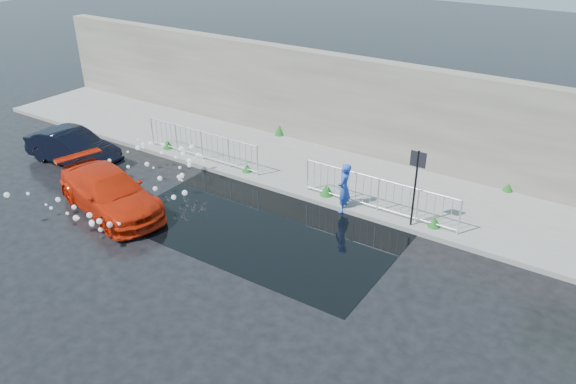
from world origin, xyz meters
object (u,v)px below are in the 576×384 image
Objects in this scene: person at (344,188)px; red_car at (110,192)px; dark_car at (73,147)px; sign_post at (416,177)px.

red_car is at bearing -66.67° from person.
person reaches higher than dark_car.
sign_post is 9.19m from red_car.
sign_post reaches higher than dark_car.
red_car is at bearing -153.90° from sign_post.
sign_post is 2.37m from person.
red_car is (-8.20, -4.01, -1.09)m from sign_post.
red_car is 7.18m from person.
dark_car is (-3.92, 1.69, -0.02)m from red_car.
dark_car is at bearing -169.14° from sign_post.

